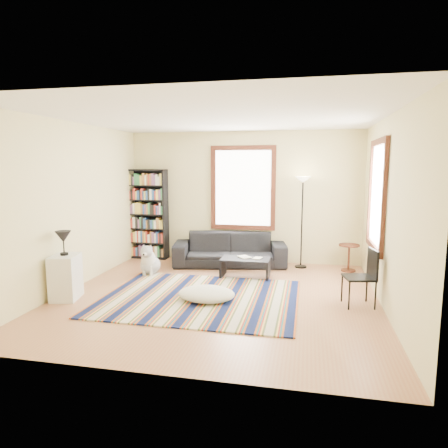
% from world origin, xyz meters
% --- Properties ---
extents(floor, '(5.00, 5.00, 0.10)m').
position_xyz_m(floor, '(0.00, 0.00, -0.05)').
color(floor, '#9F6D48').
rests_on(floor, ground).
extents(ceiling, '(5.00, 5.00, 0.10)m').
position_xyz_m(ceiling, '(0.00, 0.00, 2.85)').
color(ceiling, white).
rests_on(ceiling, floor).
extents(wall_back, '(5.00, 0.10, 2.80)m').
position_xyz_m(wall_back, '(0.00, 2.55, 1.40)').
color(wall_back, beige).
rests_on(wall_back, floor).
extents(wall_front, '(5.00, 0.10, 2.80)m').
position_xyz_m(wall_front, '(0.00, -2.55, 1.40)').
color(wall_front, beige).
rests_on(wall_front, floor).
extents(wall_left, '(0.10, 5.00, 2.80)m').
position_xyz_m(wall_left, '(-2.55, 0.00, 1.40)').
color(wall_left, beige).
rests_on(wall_left, floor).
extents(wall_right, '(0.10, 5.00, 2.80)m').
position_xyz_m(wall_right, '(2.55, 0.00, 1.40)').
color(wall_right, beige).
rests_on(wall_right, floor).
extents(window_back, '(1.20, 0.06, 1.60)m').
position_xyz_m(window_back, '(0.00, 2.47, 1.60)').
color(window_back, white).
rests_on(window_back, wall_back).
extents(window_right, '(0.06, 1.20, 1.60)m').
position_xyz_m(window_right, '(2.47, 0.80, 1.60)').
color(window_right, white).
rests_on(window_right, wall_right).
extents(rug, '(3.05, 2.44, 0.02)m').
position_xyz_m(rug, '(-0.24, -0.16, 0.01)').
color(rug, '#0B143B').
rests_on(rug, floor).
extents(sofa, '(1.32, 2.45, 0.68)m').
position_xyz_m(sofa, '(-0.20, 2.05, 0.34)').
color(sofa, black).
rests_on(sofa, floor).
extents(bookshelf, '(0.90, 0.30, 2.00)m').
position_xyz_m(bookshelf, '(-2.14, 2.32, 1.00)').
color(bookshelf, black).
rests_on(bookshelf, floor).
extents(coffee_table, '(1.00, 0.71, 0.36)m').
position_xyz_m(coffee_table, '(0.26, 1.19, 0.18)').
color(coffee_table, black).
rests_on(coffee_table, floor).
extents(book_a, '(0.30, 0.30, 0.02)m').
position_xyz_m(book_a, '(0.16, 1.19, 0.37)').
color(book_a, beige).
rests_on(book_a, coffee_table).
extents(book_b, '(0.19, 0.23, 0.02)m').
position_xyz_m(book_b, '(0.41, 1.24, 0.37)').
color(book_b, beige).
rests_on(book_b, coffee_table).
extents(floor_cushion, '(0.89, 0.67, 0.22)m').
position_xyz_m(floor_cushion, '(-0.12, -0.25, 0.11)').
color(floor_cushion, beige).
rests_on(floor_cushion, floor).
extents(floor_lamp, '(0.32, 0.32, 1.86)m').
position_xyz_m(floor_lamp, '(1.27, 2.15, 0.93)').
color(floor_lamp, black).
rests_on(floor_lamp, floor).
extents(side_table, '(0.47, 0.47, 0.54)m').
position_xyz_m(side_table, '(2.20, 2.04, 0.27)').
color(side_table, '#4A2312').
rests_on(side_table, floor).
extents(folding_chair, '(0.49, 0.48, 0.86)m').
position_xyz_m(folding_chair, '(2.15, 0.01, 0.43)').
color(folding_chair, black).
rests_on(folding_chair, floor).
extents(white_cabinet, '(0.48, 0.57, 0.70)m').
position_xyz_m(white_cabinet, '(-2.30, -0.61, 0.35)').
color(white_cabinet, silver).
rests_on(white_cabinet, floor).
extents(table_lamp, '(0.30, 0.30, 0.38)m').
position_xyz_m(table_lamp, '(-2.30, -0.61, 0.89)').
color(table_lamp, black).
rests_on(table_lamp, white_cabinet).
extents(dog, '(0.46, 0.61, 0.59)m').
position_xyz_m(dog, '(-1.56, 1.03, 0.29)').
color(dog, silver).
rests_on(dog, floor).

